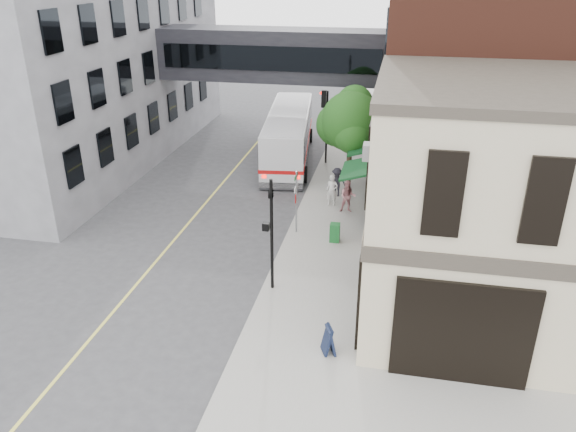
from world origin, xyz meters
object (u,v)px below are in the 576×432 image
at_px(pedestrian_a, 332,190).
at_px(pedestrian_b, 348,197).
at_px(pedestrian_c, 337,182).
at_px(newspaper_box, 335,233).
at_px(sandwich_board, 329,340).
at_px(bus, 289,133).

relative_size(pedestrian_a, pedestrian_b, 0.99).
bearing_deg(pedestrian_c, pedestrian_a, -96.66).
xyz_separation_m(pedestrian_a, newspaper_box, (0.67, -4.06, -0.38)).
height_order(pedestrian_b, pedestrian_c, pedestrian_b).
relative_size(pedestrian_c, newspaper_box, 1.82).
height_order(pedestrian_a, sandwich_board, pedestrian_a).
bearing_deg(pedestrian_a, pedestrian_b, -34.43).
bearing_deg(pedestrian_c, bus, 120.69).
xyz_separation_m(pedestrian_a, pedestrian_c, (0.10, 1.30, -0.02)).
relative_size(pedestrian_b, newspaper_box, 1.89).
relative_size(bus, pedestrian_c, 7.25).
bearing_deg(bus, pedestrian_a, -62.81).
xyz_separation_m(pedestrian_a, sandwich_board, (1.45, -11.94, -0.33)).
bearing_deg(bus, newspaper_box, -68.79).
bearing_deg(pedestrian_b, bus, 114.38).
height_order(bus, sandwich_board, bus).
xyz_separation_m(bus, pedestrian_c, (3.82, -5.94, -0.76)).
bearing_deg(newspaper_box, pedestrian_b, 85.93).
distance_m(pedestrian_b, sandwich_board, 11.28).
distance_m(bus, pedestrian_b, 9.18).
bearing_deg(pedestrian_b, newspaper_box, -99.55).
height_order(pedestrian_c, sandwich_board, pedestrian_c).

